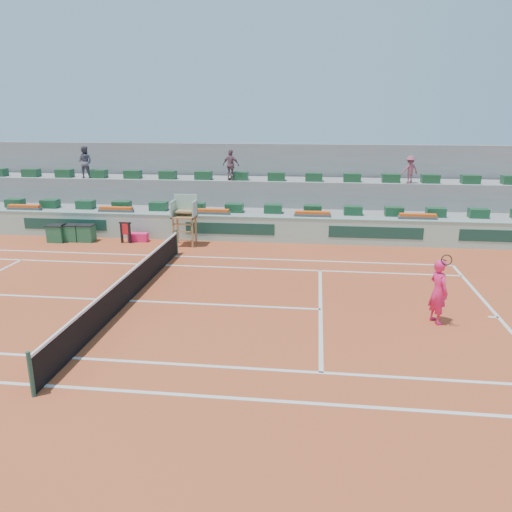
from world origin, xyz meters
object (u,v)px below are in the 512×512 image
Objects in this scene: drink_cooler_a at (86,233)px; tennis_player at (438,291)px; umpire_chair at (185,213)px; player_bag at (138,237)px.

tennis_player is at bearing -28.76° from drink_cooler_a.
tennis_player is (14.86, -8.16, 0.57)m from drink_cooler_a.
umpire_chair is 5.13m from drink_cooler_a.
umpire_chair reaches higher than tennis_player.
umpire_chair is at bearing 140.56° from tennis_player.
umpire_chair is 12.77m from tennis_player.
drink_cooler_a is at bearing 179.39° from umpire_chair.
drink_cooler_a is (-5.01, 0.05, -1.12)m from umpire_chair.
drink_cooler_a reaches higher than player_bag.
umpire_chair is (2.49, -0.36, 1.33)m from player_bag.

